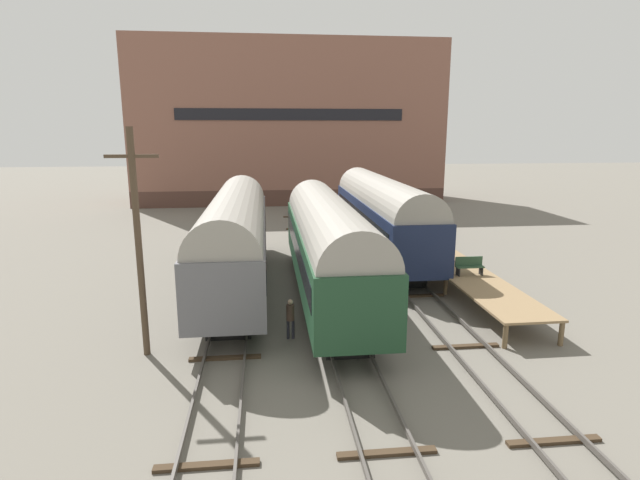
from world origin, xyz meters
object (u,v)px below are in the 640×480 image
Objects in this scene: train_car_green at (328,242)px; bench at (469,265)px; train_car_grey at (236,233)px; utility_pole at (138,241)px; train_car_navy at (382,212)px; person_worker at (290,315)px.

bench is at bearing -1.68° from train_car_green.
train_car_grey is 12.74× the size of bench.
train_car_grey reaches higher than train_car_green.
bench is 15.71m from utility_pole.
train_car_grey is at bearing 151.61° from train_car_green.
bench is 0.17× the size of utility_pole.
bench is (11.64, -2.66, -1.36)m from train_car_grey.
utility_pole is (-2.92, -7.91, 1.39)m from train_car_grey.
train_car_navy is 14.54m from person_worker.
bench is (7.09, -0.21, -1.31)m from train_car_green.
person_worker is (-9.17, -4.42, -0.57)m from bench.
train_car_green is 12.13× the size of bench.
train_car_green is at bearing -28.39° from train_car_grey.
train_car_green is at bearing 178.32° from bench.
train_car_green is 9.35m from utility_pole.
person_worker is (-2.08, -4.62, -1.89)m from train_car_green.
train_car_green is (-4.54, -8.18, -0.07)m from train_car_navy.
train_car_grey is (-9.09, -5.72, -0.03)m from train_car_navy.
train_car_grey is at bearing 109.20° from person_worker.
person_worker is 6.38m from utility_pole.
train_car_navy reaches higher than train_car_green.
train_car_green is 2.05× the size of utility_pole.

